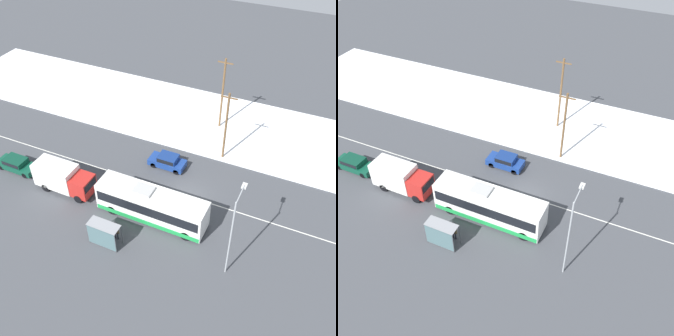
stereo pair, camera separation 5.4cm
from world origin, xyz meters
TOP-DOWN VIEW (x-y plane):
  - ground_plane at (0.00, 0.00)m, footprint 120.00×120.00m
  - snow_lot at (0.00, 13.55)m, footprint 80.00×13.76m
  - lane_marking_center at (0.00, 0.00)m, footprint 60.00×0.12m
  - city_bus at (-1.93, -4.07)m, footprint 10.63×2.57m
  - box_truck at (-11.77, -4.31)m, footprint 6.22×2.30m
  - sedan_car at (-3.74, 3.38)m, footprint 4.01×1.80m
  - parked_car_near_truck at (-18.40, -3.88)m, footprint 4.59×1.80m
  - pedestrian_at_stop at (-3.68, -7.71)m, footprint 0.64×0.28m
  - bus_shelter at (-4.31, -8.79)m, footprint 2.87×1.20m
  - streetlamp at (6.37, -6.53)m, footprint 0.36×2.49m
  - utility_pole_roadside at (1.24, 7.39)m, footprint 1.80×0.24m
  - utility_pole_snowlot at (-1.10, 13.07)m, footprint 1.80×0.24m

SIDE VIEW (x-z plane):
  - ground_plane at x=0.00m, z-range 0.00..0.00m
  - lane_marking_center at x=0.00m, z-range 0.00..0.00m
  - snow_lot at x=0.00m, z-range 0.00..0.12m
  - parked_car_near_truck at x=-18.40m, z-range 0.07..1.49m
  - sedan_car at x=-3.74m, z-range 0.07..1.56m
  - pedestrian_at_stop at x=-3.68m, z-range 0.20..1.98m
  - box_truck at x=-11.77m, z-range 0.15..3.14m
  - city_bus at x=-1.93m, z-range -0.04..3.37m
  - bus_shelter at x=-4.31m, z-range 0.48..2.88m
  - utility_pole_roadside at x=1.24m, z-range 0.19..8.43m
  - utility_pole_snowlot at x=-1.10m, z-range 0.19..9.24m
  - streetlamp at x=6.37m, z-range 1.00..9.30m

